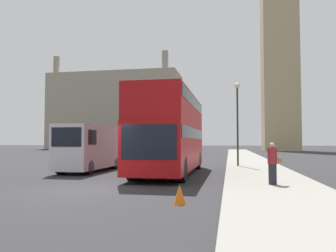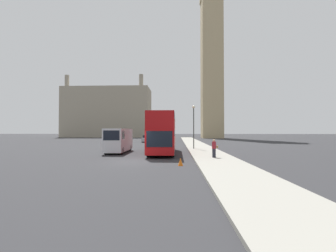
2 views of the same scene
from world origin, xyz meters
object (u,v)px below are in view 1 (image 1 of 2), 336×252
object	(u,v)px
street_lamp	(237,111)
parked_sedan	(166,150)
red_double_decker_bus	(171,130)
white_van	(89,147)
pedestrian	(273,163)

from	to	relation	value
street_lamp	parked_sedan	size ratio (longest dim) A/B	1.19
red_double_decker_bus	white_van	distance (m)	5.17
red_double_decker_bus	pedestrian	bearing A→B (deg)	-45.39
white_van	street_lamp	bearing A→B (deg)	24.64
pedestrian	parked_sedan	distance (m)	30.11
pedestrian	white_van	bearing A→B (deg)	150.89
street_lamp	parked_sedan	xyz separation A→B (m)	(-8.55, 19.08, -3.14)
parked_sedan	street_lamp	bearing A→B (deg)	-65.87
red_double_decker_bus	white_van	size ratio (longest dim) A/B	1.71
white_van	pedestrian	world-z (taller)	white_van
white_van	pedestrian	size ratio (longest dim) A/B	3.75
street_lamp	red_double_decker_bus	bearing A→B (deg)	-128.46
street_lamp	white_van	bearing A→B (deg)	-155.36
red_double_decker_bus	white_van	bearing A→B (deg)	172.72
white_van	parked_sedan	size ratio (longest dim) A/B	1.26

